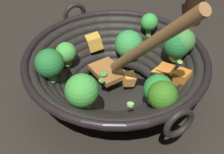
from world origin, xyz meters
name	(u,v)px	position (x,y,z in m)	size (l,w,h in m)	color
ground_plane	(116,94)	(0.00, 0.00, 0.00)	(4.00, 4.00, 0.00)	#28231E
wok	(118,69)	(0.00, 0.00, 0.07)	(0.35, 0.38, 0.28)	black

